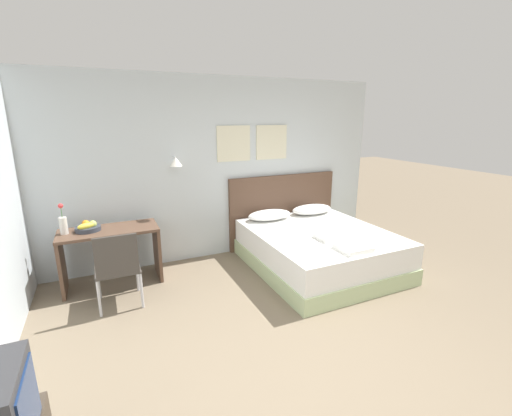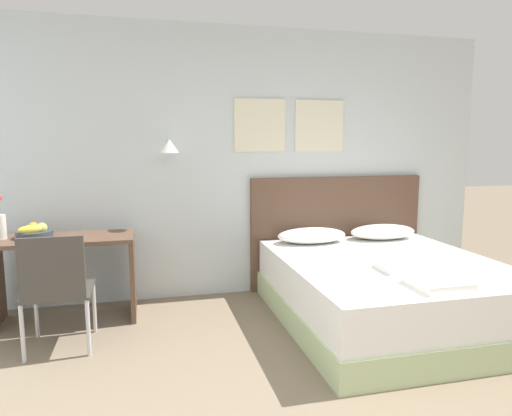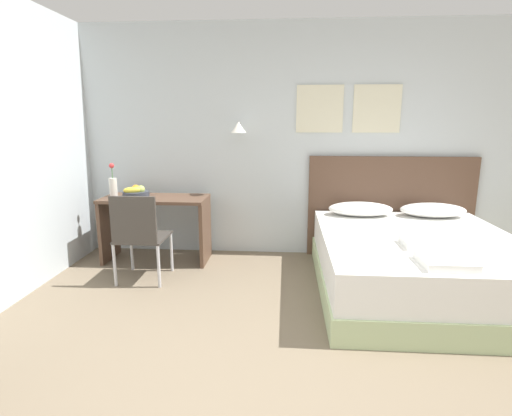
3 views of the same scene
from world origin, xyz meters
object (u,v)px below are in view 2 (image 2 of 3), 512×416
object	(u,v)px
pillow_right	(383,232)
desk_chair	(56,284)
headboard	(337,232)
pillow_left	(312,235)
bed	(386,291)
folded_towel_mid_bed	(438,283)
desk	(65,263)
folded_towel_near_foot	(397,266)
flower_vase	(0,224)
fruit_bowl	(35,232)

from	to	relation	value
pillow_right	desk_chair	xyz separation A→B (m)	(-3.02, -0.73, -0.10)
headboard	pillow_right	world-z (taller)	headboard
pillow_left	desk_chair	world-z (taller)	desk_chair
headboard	pillow_right	xyz separation A→B (m)	(0.39, -0.27, 0.03)
bed	desk_chair	world-z (taller)	desk_chair
pillow_left	desk_chair	distance (m)	2.36
pillow_left	folded_towel_mid_bed	bearing A→B (deg)	-77.70
pillow_left	pillow_right	distance (m)	0.78
pillow_right	desk	xyz separation A→B (m)	(-3.06, -0.08, -0.11)
desk	desk_chair	xyz separation A→B (m)	(0.04, -0.65, 0.01)
folded_towel_mid_bed	desk	bearing A→B (deg)	150.97
pillow_left	folded_towel_near_foot	world-z (taller)	pillow_left
pillow_left	pillow_right	xyz separation A→B (m)	(0.78, 0.00, 0.00)
pillow_left	folded_towel_near_foot	distance (m)	1.12
folded_towel_near_foot	pillow_left	bearing A→B (deg)	105.11
desk_chair	flower_vase	distance (m)	0.92
desk	flower_vase	distance (m)	0.60
pillow_left	folded_towel_near_foot	bearing A→B (deg)	-74.89
headboard	fruit_bowl	distance (m)	2.92
folded_towel_near_foot	desk	distance (m)	2.76
bed	desk_chair	bearing A→B (deg)	179.02
bed	headboard	world-z (taller)	headboard
pillow_right	desk	world-z (taller)	desk
desk_chair	flower_vase	xyz separation A→B (m)	(-0.52, 0.68, 0.35)
fruit_bowl	headboard	bearing A→B (deg)	6.17
fruit_bowl	desk_chair	bearing A→B (deg)	-68.75
desk	fruit_bowl	world-z (taller)	fruit_bowl
bed	desk_chair	xyz separation A→B (m)	(-2.63, 0.04, 0.25)
flower_vase	bed	bearing A→B (deg)	-12.89
pillow_left	folded_towel_near_foot	size ratio (longest dim) A/B	2.51
headboard	folded_towel_near_foot	xyz separation A→B (m)	(-0.10, -1.35, -0.01)
folded_towel_near_foot	fruit_bowl	bearing A→B (deg)	159.66
folded_towel_mid_bed	desk_chair	bearing A→B (deg)	162.74
headboard	folded_towel_mid_bed	world-z (taller)	headboard
bed	folded_towel_mid_bed	bearing A→B (deg)	-94.06
fruit_bowl	folded_towel_mid_bed	bearing A→B (deg)	-27.64
desk_chair	pillow_left	bearing A→B (deg)	18.13
headboard	fruit_bowl	size ratio (longest dim) A/B	6.44
headboard	flower_vase	world-z (taller)	headboard
folded_towel_near_foot	pillow_right	bearing A→B (deg)	65.96
bed	folded_towel_mid_bed	size ratio (longest dim) A/B	5.67
pillow_left	pillow_right	size ratio (longest dim) A/B	1.00
folded_towel_mid_bed	flower_vase	xyz separation A→B (m)	(-3.10, 1.48, 0.29)
pillow_left	desk_chair	xyz separation A→B (m)	(-2.24, -0.73, -0.10)
headboard	desk_chair	distance (m)	2.81
pillow_left	flower_vase	distance (m)	2.77
flower_vase	pillow_right	bearing A→B (deg)	0.93
folded_towel_near_foot	bed	bearing A→B (deg)	72.63
headboard	desk_chair	bearing A→B (deg)	-159.14
folded_towel_near_foot	desk	world-z (taller)	desk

